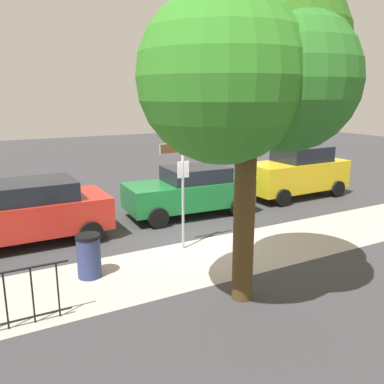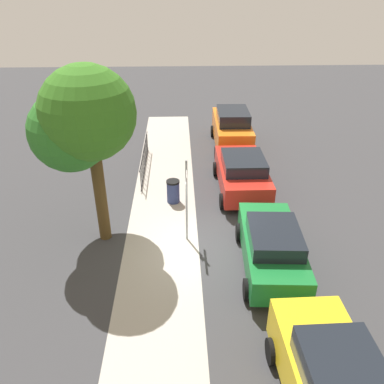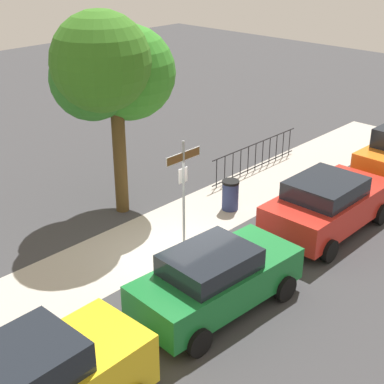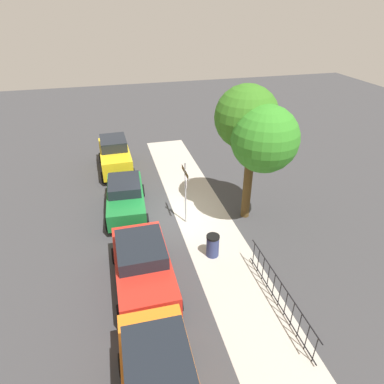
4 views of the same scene
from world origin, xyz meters
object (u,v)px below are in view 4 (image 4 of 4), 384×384
at_px(car_green, 126,197).
at_px(car_red, 143,265).
at_px(shade_tree, 257,129).
at_px(car_yellow, 115,155).
at_px(street_sign, 185,184).
at_px(trash_bin, 213,245).

distance_m(car_green, car_red, 5.10).
xyz_separation_m(shade_tree, car_yellow, (-6.72, -5.97, -3.42)).
bearing_deg(shade_tree, car_green, -107.53).
relative_size(car_yellow, car_green, 0.98).
distance_m(street_sign, trash_bin, 3.09).
height_order(street_sign, trash_bin, street_sign).
xyz_separation_m(shade_tree, car_red, (3.28, -5.58, -3.54)).
xyz_separation_m(shade_tree, car_green, (-1.82, -5.76, -3.57)).
bearing_deg(street_sign, car_red, -35.37).
bearing_deg(trash_bin, street_sign, -169.18).
relative_size(car_green, trash_bin, 4.38).
height_order(shade_tree, car_red, shade_tree).
height_order(street_sign, shade_tree, shade_tree).
relative_size(street_sign, shade_tree, 0.50).
height_order(street_sign, car_red, street_sign).
relative_size(street_sign, trash_bin, 3.16).
bearing_deg(shade_tree, car_red, -59.56).
xyz_separation_m(street_sign, shade_tree, (0.18, 3.13, 2.35)).
relative_size(car_yellow, car_red, 0.97).
relative_size(car_yellow, trash_bin, 4.31).
height_order(shade_tree, trash_bin, shade_tree).
relative_size(shade_tree, car_green, 1.45).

